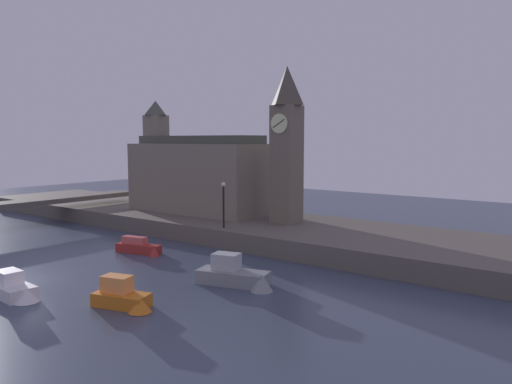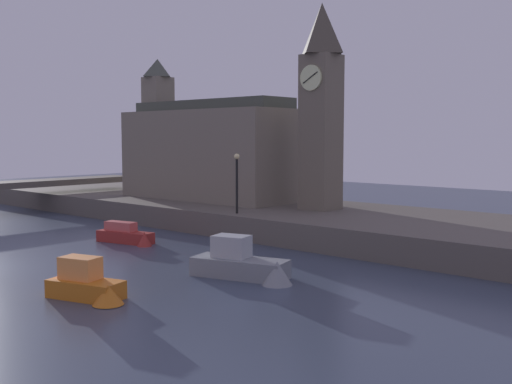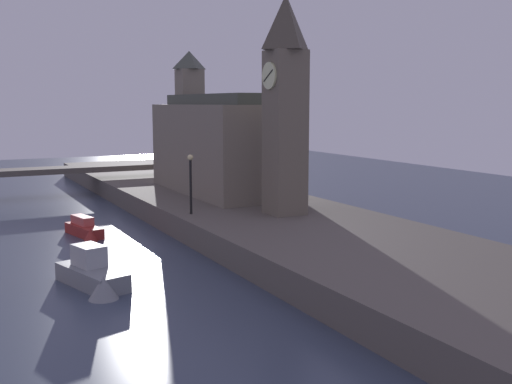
# 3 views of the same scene
# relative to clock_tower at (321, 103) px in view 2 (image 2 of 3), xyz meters

# --- Properties ---
(far_embankment) EXTENTS (70.00, 12.00, 1.50)m
(far_embankment) POSITION_rel_clock_tower_xyz_m (-5.58, -0.40, -7.73)
(far_embankment) COLOR #5B544C
(far_embankment) RESTS_ON ground
(clock_tower) EXTENTS (2.37, 2.42, 13.45)m
(clock_tower) POSITION_rel_clock_tower_xyz_m (0.00, 0.00, 0.00)
(clock_tower) COLOR #6B6051
(clock_tower) RESTS_ON far_embankment
(parliament_hall) EXTENTS (14.91, 6.14, 11.34)m
(parliament_hall) POSITION_rel_clock_tower_xyz_m (-11.21, 0.38, -3.20)
(parliament_hall) COLOR slate
(parliament_hall) RESTS_ON far_embankment
(streetlamp) EXTENTS (0.36, 0.36, 3.76)m
(streetlamp) POSITION_rel_clock_tower_xyz_m (-2.60, -5.29, -4.63)
(streetlamp) COLOR black
(streetlamp) RESTS_ON far_embankment
(boat_cruiser_grey) EXTENTS (5.37, 2.71, 1.91)m
(boat_cruiser_grey) POSITION_rel_clock_tower_xyz_m (5.53, -13.23, -7.88)
(boat_cruiser_grey) COLOR gray
(boat_cruiser_grey) RESTS_ON ground
(boat_dinghy_red) EXTENTS (4.30, 1.82, 1.31)m
(boat_dinghy_red) POSITION_rel_clock_tower_xyz_m (-5.86, -11.26, -8.02)
(boat_dinghy_red) COLOR maroon
(boat_dinghy_red) RESTS_ON ground
(boat_patrol_orange) EXTENTS (3.84, 2.12, 1.59)m
(boat_patrol_orange) POSITION_rel_clock_tower_xyz_m (3.33, -19.86, -7.92)
(boat_patrol_orange) COLOR orange
(boat_patrol_orange) RESTS_ON ground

